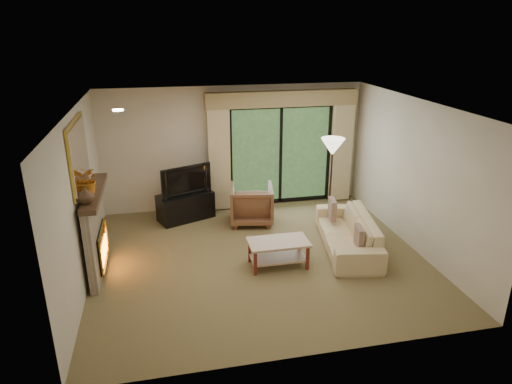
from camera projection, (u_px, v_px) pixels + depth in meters
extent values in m
plane|color=brown|center=(260.00, 258.00, 7.80)|extent=(5.50, 5.50, 0.00)
plane|color=silver|center=(260.00, 106.00, 6.89)|extent=(5.50, 5.50, 0.00)
plane|color=beige|center=(234.00, 148.00, 9.64)|extent=(5.00, 0.00, 5.00)
plane|color=beige|center=(309.00, 261.00, 5.05)|extent=(5.00, 0.00, 5.00)
plane|color=beige|center=(80.00, 200.00, 6.81)|extent=(0.00, 5.00, 5.00)
plane|color=beige|center=(415.00, 176.00, 7.88)|extent=(0.00, 5.00, 5.00)
cube|color=#CAB689|center=(219.00, 155.00, 9.46)|extent=(0.45, 0.18, 2.35)
cube|color=#CAB689|center=(341.00, 148.00, 9.98)|extent=(0.45, 0.18, 2.35)
cube|color=#9F8858|center=(283.00, 99.00, 9.35)|extent=(3.20, 0.24, 0.32)
cube|color=black|center=(186.00, 206.00, 9.27)|extent=(1.20, 0.87, 0.55)
imported|color=black|center=(184.00, 179.00, 9.07)|extent=(1.03, 0.52, 0.61)
imported|color=brown|center=(252.00, 204.00, 9.09)|extent=(0.96, 0.98, 0.78)
imported|color=#D6BC8C|center=(348.00, 232.00, 8.06)|extent=(1.18, 2.20, 0.61)
cube|color=brown|center=(359.00, 237.00, 7.42)|extent=(0.15, 0.36, 0.34)
cube|color=brown|center=(332.00, 209.00, 8.52)|extent=(0.16, 0.38, 0.37)
imported|color=#432E1F|center=(85.00, 195.00, 6.44)|extent=(0.29, 0.29, 0.25)
imported|color=#B76618|center=(88.00, 180.00, 6.76)|extent=(0.48, 0.45, 0.44)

